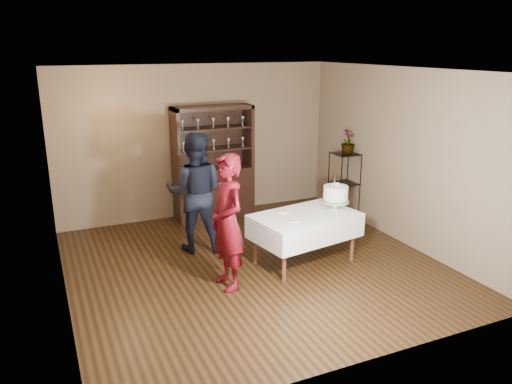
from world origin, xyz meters
The scene contains 14 objects.
floor centered at (0.00, 0.00, 0.00)m, with size 5.00×5.00×0.00m, color black.
ceiling centered at (0.00, 0.00, 2.70)m, with size 5.00×5.00×0.00m, color silver.
back_wall centered at (0.00, 2.50, 1.35)m, with size 5.00×0.02×2.70m, color #77644C.
wall_left centered at (-2.50, 0.00, 1.35)m, with size 0.02×5.00×2.70m, color #77644C.
wall_right centered at (2.50, 0.00, 1.35)m, with size 0.02×5.00×2.70m, color #77644C.
china_hutch centered at (0.20, 2.25, 0.66)m, with size 1.40×0.48×2.00m.
plant_etagere centered at (2.28, 1.20, 0.65)m, with size 0.42×0.42×1.20m.
cake_table centered at (0.70, -0.18, 0.55)m, with size 1.58×1.13×0.72m.
woman centered at (-0.56, -0.44, 0.88)m, with size 0.64×0.42×1.75m, color #3B050B.
man centered at (-0.55, 0.91, 0.90)m, with size 0.88×0.68×1.80m, color black.
cake centered at (1.21, -0.16, 0.94)m, with size 0.42×0.42×0.54m.
plate_near centered at (0.43, -0.34, 0.73)m, with size 0.18×0.18×0.01m, color silver.
plate_far centered at (0.47, 0.06, 0.73)m, with size 0.19×0.19×0.01m, color silver.
potted_plant centered at (2.30, 1.17, 1.40)m, with size 0.23×0.23×0.42m, color #486D34.
Camera 1 is at (-2.63, -5.95, 3.01)m, focal length 35.00 mm.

